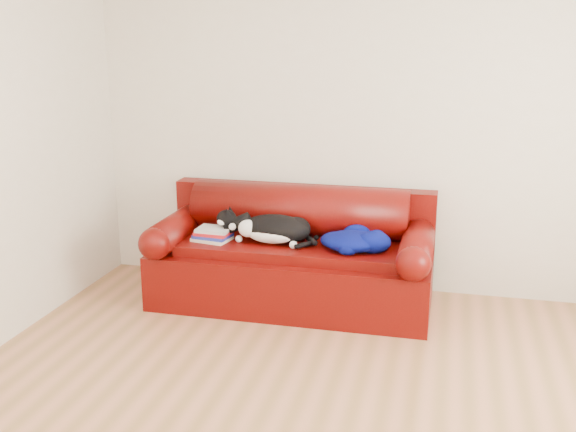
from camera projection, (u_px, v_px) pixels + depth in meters
The scene contains 7 objects.
ground at pixel (323, 412), 3.71m from camera, with size 4.50×4.50×0.00m, color olive.
room_shell at pixel (353, 108), 3.26m from camera, with size 4.52×4.02×2.61m.
sofa_base at pixel (292, 274), 5.17m from camera, with size 2.10×0.90×0.50m.
sofa_back at pixel (300, 227), 5.32m from camera, with size 2.10×1.01×0.88m.
book_stack at pixel (213, 234), 5.11m from camera, with size 0.30×0.25×0.10m.
cat at pixel (274, 230), 5.03m from camera, with size 0.76×0.35×0.27m.
blanket at pixel (354, 240), 4.90m from camera, with size 0.58×0.47×0.16m.
Camera 1 is at (0.60, -3.25, 2.01)m, focal length 42.00 mm.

